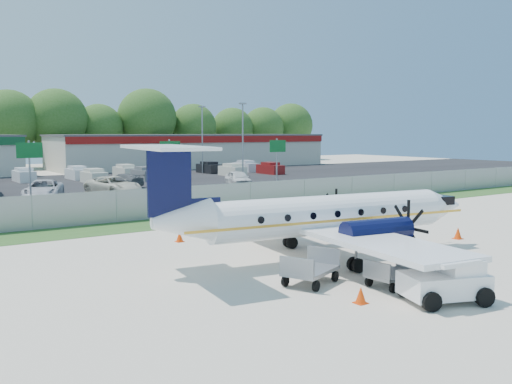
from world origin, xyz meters
TOP-DOWN VIEW (x-y plane):
  - ground at (0.00, 0.00)m, footprint 170.00×170.00m
  - grass_verge at (0.00, 12.00)m, footprint 170.00×4.00m
  - access_road at (0.00, 19.00)m, footprint 170.00×8.00m
  - parking_lot at (0.00, 40.00)m, footprint 170.00×32.00m
  - perimeter_fence at (0.00, 14.00)m, footprint 120.00×0.06m
  - building_east at (26.00, 61.98)m, footprint 44.40×12.40m
  - sign_left at (-8.00, 22.91)m, footprint 1.80×0.26m
  - sign_mid at (3.00, 22.91)m, footprint 1.80×0.26m
  - sign_right at (14.00, 22.91)m, footprint 1.80×0.26m
  - light_pole_ne at (20.00, 38.00)m, footprint 0.90×0.35m
  - light_pole_se at (20.00, 48.00)m, footprint 0.90×0.35m
  - tree_line at (0.00, 74.00)m, footprint 112.00×6.00m
  - aircraft at (-1.23, -0.94)m, footprint 16.55×16.26m
  - pushback_tug at (-2.04, -8.15)m, footprint 3.05×2.66m
  - baggage_cart_near at (-2.08, -5.87)m, footprint 2.07×1.34m
  - baggage_cart_far at (-4.36, -3.92)m, footprint 2.62×2.14m
  - cone_nose at (7.77, -1.42)m, footprint 0.44×0.44m
  - cone_port_wing at (-4.55, -6.70)m, footprint 0.40×0.40m
  - cone_starboard_wing at (-4.65, 6.14)m, footprint 0.40×0.40m
  - road_car_mid at (5.22, 21.32)m, footprint 4.18×2.70m
  - road_car_east at (26.81, 16.63)m, footprint 5.99×3.53m
  - parked_car_b at (-5.67, 28.84)m, footprint 4.80×6.59m
  - parked_car_c at (0.57, 29.53)m, footprint 4.22×6.42m
  - parked_car_d at (5.88, 29.53)m, footprint 2.76×5.22m
  - parked_car_e at (13.79, 29.35)m, footprint 3.32×5.23m
  - parked_car_g at (3.91, 35.60)m, footprint 3.33×5.21m
  - far_parking_rows at (0.00, 45.00)m, footprint 56.00×10.00m

SIDE VIEW (x-z plane):
  - ground at x=0.00m, z-range 0.00..0.00m
  - tree_line at x=0.00m, z-range -7.00..7.00m
  - road_car_mid at x=5.22m, z-range -0.66..0.66m
  - road_car_east at x=26.81m, z-range -0.78..0.78m
  - parked_car_b at x=-5.67m, z-range -0.83..0.83m
  - parked_car_c at x=0.57m, z-range -0.82..0.82m
  - parked_car_d at x=5.88m, z-range -0.85..0.85m
  - parked_car_e at x=13.79m, z-range -0.83..0.83m
  - parked_car_g at x=3.91m, z-range -0.70..0.70m
  - far_parking_rows at x=0.00m, z-range -0.80..0.80m
  - grass_verge at x=0.00m, z-range 0.00..0.02m
  - access_road at x=0.00m, z-range 0.00..0.02m
  - parking_lot at x=0.00m, z-range 0.00..0.02m
  - cone_port_wing at x=-4.55m, z-range -0.02..0.55m
  - cone_starboard_wing at x=-4.65m, z-range -0.02..0.55m
  - cone_nose at x=7.77m, z-range -0.02..0.60m
  - baggage_cart_near at x=-2.08m, z-range -0.04..1.01m
  - baggage_cart_far at x=-4.36m, z-range -0.04..1.15m
  - pushback_tug at x=-2.04m, z-range -0.03..1.41m
  - perimeter_fence at x=0.00m, z-range 0.01..2.00m
  - aircraft at x=-1.23m, z-range -0.58..4.49m
  - building_east at x=26.00m, z-range 0.01..5.25m
  - sign_left at x=-8.00m, z-range 1.11..6.11m
  - sign_mid at x=3.00m, z-range 1.11..6.11m
  - sign_right at x=14.00m, z-range 1.11..6.11m
  - light_pole_ne at x=20.00m, z-range 0.69..9.78m
  - light_pole_se at x=20.00m, z-range 0.69..9.78m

